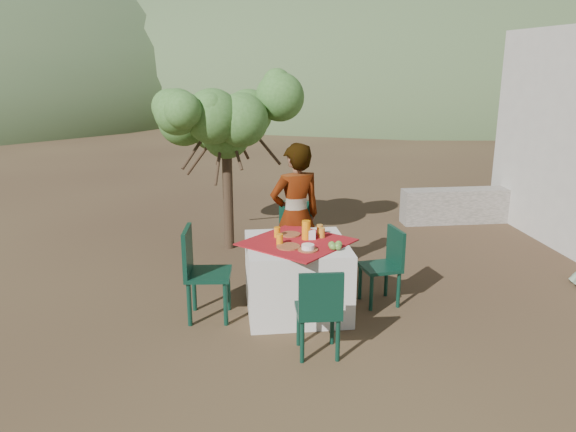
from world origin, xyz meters
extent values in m
plane|color=#331E17|center=(0.00, 0.00, 0.00)|extent=(160.00, 160.00, 0.00)
cube|color=white|center=(0.18, 0.39, 0.38)|extent=(1.02, 1.02, 0.75)
cube|color=maroon|center=(0.18, 0.39, 0.76)|extent=(1.30, 1.30, 0.01)
cylinder|color=black|center=(0.07, 1.18, 0.23)|extent=(0.04, 0.04, 0.45)
cylinder|color=black|center=(0.40, 1.10, 0.23)|extent=(0.04, 0.04, 0.45)
cylinder|color=black|center=(0.15, 1.51, 0.23)|extent=(0.04, 0.04, 0.45)
cylinder|color=black|center=(0.48, 1.43, 0.23)|extent=(0.04, 0.04, 0.45)
cube|color=black|center=(0.27, 1.31, 0.45)|extent=(0.51, 0.51, 0.04)
cube|color=black|center=(0.32, 1.49, 0.69)|extent=(0.42, 0.14, 0.44)
cylinder|color=black|center=(0.41, -0.37, 0.21)|extent=(0.04, 0.04, 0.41)
cylinder|color=black|center=(0.10, -0.36, 0.21)|extent=(0.04, 0.04, 0.41)
cylinder|color=black|center=(0.40, -0.68, 0.21)|extent=(0.04, 0.04, 0.41)
cylinder|color=black|center=(0.08, -0.67, 0.21)|extent=(0.04, 0.04, 0.41)
cube|color=black|center=(0.25, -0.52, 0.41)|extent=(0.40, 0.40, 0.04)
cube|color=black|center=(0.24, -0.69, 0.63)|extent=(0.39, 0.05, 0.40)
cylinder|color=black|center=(-0.57, 0.13, 0.24)|extent=(0.05, 0.05, 0.47)
cylinder|color=black|center=(-0.53, 0.49, 0.24)|extent=(0.05, 0.05, 0.47)
cylinder|color=black|center=(-0.92, 0.16, 0.24)|extent=(0.05, 0.05, 0.47)
cylinder|color=black|center=(-0.89, 0.52, 0.24)|extent=(0.05, 0.05, 0.47)
cube|color=black|center=(-0.73, 0.32, 0.47)|extent=(0.48, 0.48, 0.04)
cube|color=black|center=(-0.93, 0.34, 0.72)|extent=(0.08, 0.44, 0.46)
cylinder|color=black|center=(0.91, 0.60, 0.21)|extent=(0.04, 0.04, 0.41)
cylinder|color=black|center=(0.95, 0.29, 0.21)|extent=(0.04, 0.04, 0.41)
cylinder|color=black|center=(1.22, 0.64, 0.21)|extent=(0.04, 0.04, 0.41)
cylinder|color=black|center=(1.26, 0.34, 0.21)|extent=(0.04, 0.04, 0.41)
cube|color=black|center=(1.08, 0.47, 0.41)|extent=(0.43, 0.43, 0.04)
cube|color=black|center=(1.26, 0.49, 0.63)|extent=(0.09, 0.38, 0.40)
imported|color=#8C6651|center=(0.25, 1.07, 0.84)|extent=(0.70, 0.56, 1.68)
cylinder|color=#3F2D1F|center=(-0.49, 2.54, 0.79)|extent=(0.14, 0.14, 1.59)
sphere|color=#376A27|center=(-0.49, 2.54, 1.59)|extent=(0.68, 0.68, 0.68)
sphere|color=#376A27|center=(0.13, 2.54, 1.76)|extent=(0.63, 0.63, 0.63)
sphere|color=#376A27|center=(-1.06, 2.65, 1.70)|extent=(0.59, 0.59, 0.59)
sphere|color=#376A27|center=(-0.38, 3.16, 1.81)|extent=(0.61, 0.61, 0.61)
sphere|color=#376A27|center=(-0.43, 1.97, 1.64)|extent=(0.54, 0.54, 0.54)
cube|color=gray|center=(3.60, 3.40, 0.28)|extent=(2.60, 0.35, 0.55)
ellipsoid|color=#3D5831|center=(12.00, 36.00, 0.00)|extent=(48.00, 48.00, 20.00)
ellipsoid|color=slate|center=(-4.00, 52.00, 0.00)|extent=(60.00, 60.00, 24.00)
ellipsoid|color=slate|center=(28.00, 46.00, 0.00)|extent=(36.00, 36.00, 14.00)
cylinder|color=brown|center=(0.14, 0.62, 0.77)|extent=(0.22, 0.22, 0.01)
cylinder|color=brown|center=(0.07, 0.22, 0.77)|extent=(0.24, 0.24, 0.01)
cylinder|color=orange|center=(-0.01, 0.56, 0.82)|extent=(0.07, 0.07, 0.11)
cylinder|color=orange|center=(-0.01, 0.32, 0.82)|extent=(0.07, 0.07, 0.11)
cylinder|color=orange|center=(0.28, 0.46, 0.86)|extent=(0.09, 0.09, 0.20)
cylinder|color=brown|center=(0.25, 0.11, 0.77)|extent=(0.20, 0.20, 0.01)
cylinder|color=white|center=(0.25, 0.11, 0.80)|extent=(0.13, 0.13, 0.05)
cylinder|color=orange|center=(0.45, 0.50, 0.81)|extent=(0.07, 0.07, 0.10)
cylinder|color=orange|center=(0.45, 0.61, 0.81)|extent=(0.07, 0.07, 0.10)
cube|color=white|center=(0.34, 0.44, 0.81)|extent=(0.08, 0.05, 0.10)
sphere|color=#609536|center=(0.49, 0.14, 0.80)|extent=(0.07, 0.07, 0.07)
sphere|color=#609536|center=(0.56, 0.15, 0.80)|extent=(0.07, 0.07, 0.07)
sphere|color=#609536|center=(0.54, 0.09, 0.80)|extent=(0.07, 0.07, 0.07)
sphere|color=#609536|center=(0.49, 0.09, 0.80)|extent=(0.07, 0.07, 0.07)
camera|label=1|loc=(-0.55, -5.00, 2.55)|focal=35.00mm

